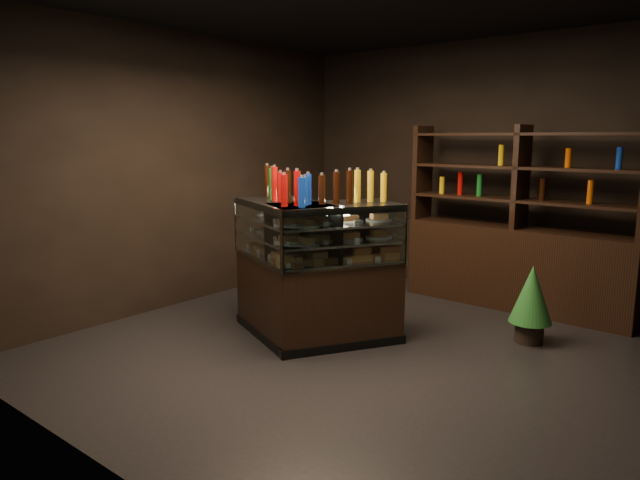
# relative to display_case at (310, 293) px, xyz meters

# --- Properties ---
(ground) EXTENTS (5.00, 5.00, 0.00)m
(ground) POSITION_rel_display_case_xyz_m (0.61, 0.11, -0.44)
(ground) COLOR black
(ground) RESTS_ON ground
(room_shell) EXTENTS (5.02, 5.02, 3.01)m
(room_shell) POSITION_rel_display_case_xyz_m (0.61, 0.11, 1.50)
(room_shell) COLOR black
(room_shell) RESTS_ON ground
(display_case) EXTENTS (1.69, 1.32, 1.29)m
(display_case) POSITION_rel_display_case_xyz_m (0.00, 0.00, 0.00)
(display_case) COLOR black
(display_case) RESTS_ON ground
(food_display) EXTENTS (1.38, 1.03, 0.41)m
(food_display) POSITION_rel_display_case_xyz_m (0.00, -0.01, 0.52)
(food_display) COLOR #B37540
(food_display) RESTS_ON display_case
(bottles_top) EXTENTS (1.22, 0.89, 0.30)m
(bottles_top) POSITION_rel_display_case_xyz_m (-0.00, 0.00, 0.99)
(bottles_top) COLOR #D8590A
(bottles_top) RESTS_ON display_case
(potted_conifer) EXTENTS (0.38, 0.38, 0.82)m
(potted_conifer) POSITION_rel_display_case_xyz_m (1.65, 1.18, 0.03)
(potted_conifer) COLOR black
(potted_conifer) RESTS_ON ground
(back_shelving) EXTENTS (2.49, 0.50, 2.00)m
(back_shelving) POSITION_rel_display_case_xyz_m (1.15, 2.16, 0.17)
(back_shelving) COLOR black
(back_shelving) RESTS_ON ground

